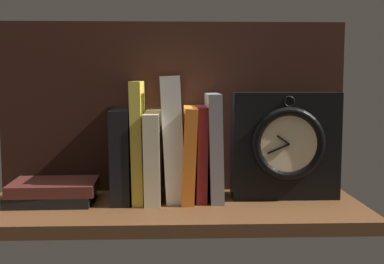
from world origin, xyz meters
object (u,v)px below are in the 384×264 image
at_px(book_yellow_seinlanguage, 138,141).
at_px(book_gray_chess, 214,146).
at_px(book_orange_pandolfini, 189,153).
at_px(book_maroon_dawkins, 201,153).
at_px(framed_clock, 285,145).
at_px(book_cream_twain, 153,156).
at_px(book_stack_side, 53,192).
at_px(book_white_catcher, 172,138).
at_px(book_black_skeptic, 123,154).

xyz_separation_m(book_yellow_seinlanguage, book_gray_chess, (0.16, 0.00, -0.01)).
height_order(book_orange_pandolfini, book_maroon_dawkins, book_maroon_dawkins).
bearing_deg(framed_clock, book_gray_chess, 178.81).
relative_size(book_cream_twain, book_stack_side, 1.03).
distance_m(book_cream_twain, book_white_catcher, 0.05).
bearing_deg(book_black_skeptic, book_cream_twain, 0.00).
bearing_deg(book_cream_twain, book_yellow_seinlanguage, 180.00).
bearing_deg(book_black_skeptic, framed_clock, -0.52).
distance_m(framed_clock, book_stack_side, 0.49).
bearing_deg(book_white_catcher, book_maroon_dawkins, 0.00).
bearing_deg(book_maroon_dawkins, book_black_skeptic, 180.00).
bearing_deg(book_gray_chess, book_yellow_seinlanguage, 180.00).
bearing_deg(book_black_skeptic, book_orange_pandolfini, 0.00).
relative_size(framed_clock, book_stack_side, 1.26).
bearing_deg(book_stack_side, book_yellow_seinlanguage, 8.13).
bearing_deg(framed_clock, book_orange_pandolfini, 179.12).
height_order(book_black_skeptic, book_maroon_dawkins, book_maroon_dawkins).
xyz_separation_m(book_white_catcher, book_maroon_dawkins, (0.06, 0.00, -0.03)).
xyz_separation_m(book_black_skeptic, book_yellow_seinlanguage, (0.03, 0.00, 0.03)).
xyz_separation_m(book_white_catcher, framed_clock, (0.24, -0.00, -0.02)).
bearing_deg(book_yellow_seinlanguage, framed_clock, -0.58).
bearing_deg(framed_clock, book_stack_side, -177.42).
distance_m(book_black_skeptic, book_white_catcher, 0.11).
height_order(book_cream_twain, book_orange_pandolfini, book_orange_pandolfini).
relative_size(book_cream_twain, book_orange_pandolfini, 0.95).
distance_m(book_black_skeptic, book_maroon_dawkins, 0.17).
distance_m(book_yellow_seinlanguage, book_gray_chess, 0.16).
distance_m(book_maroon_dawkins, book_gray_chess, 0.03).
bearing_deg(framed_clock, book_yellow_seinlanguage, 179.42).
bearing_deg(framed_clock, book_cream_twain, 179.36).
distance_m(book_white_catcher, framed_clock, 0.24).
xyz_separation_m(book_yellow_seinlanguage, book_maroon_dawkins, (0.13, 0.00, -0.03)).
bearing_deg(book_maroon_dawkins, book_yellow_seinlanguage, 180.00).
xyz_separation_m(book_cream_twain, framed_clock, (0.28, -0.00, 0.02)).
bearing_deg(book_black_skeptic, book_maroon_dawkins, 0.00).
bearing_deg(book_cream_twain, framed_clock, -0.64).
xyz_separation_m(book_cream_twain, book_white_catcher, (0.04, 0.00, 0.04)).
bearing_deg(book_gray_chess, book_maroon_dawkins, 180.00).
distance_m(book_maroon_dawkins, framed_clock, 0.18).
distance_m(book_black_skeptic, book_cream_twain, 0.06).
bearing_deg(book_stack_side, book_gray_chess, 4.28).
height_order(book_black_skeptic, book_yellow_seinlanguage, book_yellow_seinlanguage).
height_order(book_cream_twain, book_white_catcher, book_white_catcher).
relative_size(book_orange_pandolfini, book_stack_side, 1.09).
xyz_separation_m(book_cream_twain, book_maroon_dawkins, (0.10, 0.00, 0.01)).
distance_m(book_black_skeptic, book_stack_side, 0.16).
height_order(book_cream_twain, book_stack_side, book_cream_twain).
relative_size(book_orange_pandolfini, book_maroon_dawkins, 0.99).
bearing_deg(book_cream_twain, book_maroon_dawkins, 0.00).
relative_size(book_maroon_dawkins, framed_clock, 0.87).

